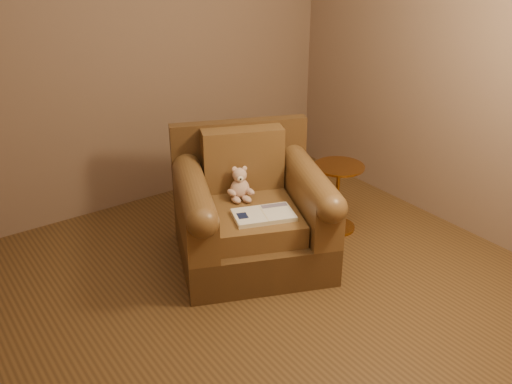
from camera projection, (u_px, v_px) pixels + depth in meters
floor at (261, 323)px, 3.48m from camera, size 4.00×4.00×0.00m
room at (263, 37)px, 2.74m from camera, size 4.02×4.02×2.71m
armchair at (250, 213)px, 4.03m from camera, size 1.30×1.27×0.91m
teddy_bear at (240, 186)px, 4.02m from camera, size 0.18×0.20×0.24m
guidebook at (264, 215)px, 3.79m from camera, size 0.46×0.36×0.03m
side_table at (337, 195)px, 4.42m from camera, size 0.39×0.39×0.54m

